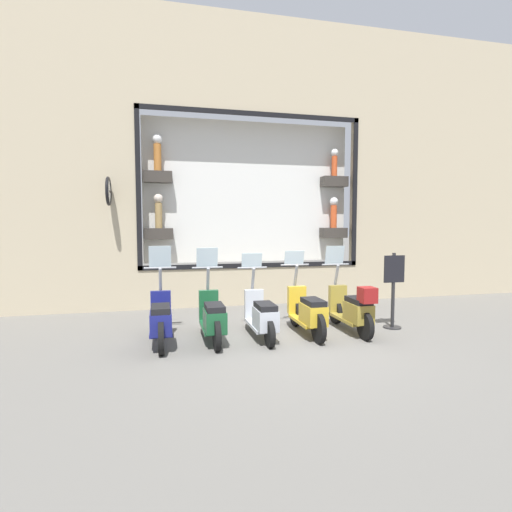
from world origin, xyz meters
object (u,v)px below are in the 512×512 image
(scooter_navy_4, at_px, (161,320))
(shop_sign_post, at_px, (393,288))
(scooter_silver_2, at_px, (262,316))
(scooter_green_3, at_px, (213,318))
(scooter_olive_0, at_px, (353,309))
(scooter_yellow_1, at_px, (308,312))

(scooter_navy_4, bearing_deg, shop_sign_post, -88.69)
(scooter_silver_2, height_order, scooter_green_3, scooter_green_3)
(shop_sign_post, bearing_deg, scooter_olive_0, 99.88)
(scooter_yellow_1, relative_size, shop_sign_post, 1.17)
(scooter_green_3, bearing_deg, scooter_silver_2, -90.47)
(scooter_olive_0, relative_size, scooter_green_3, 1.00)
(scooter_silver_2, relative_size, shop_sign_post, 1.16)
(scooter_green_3, bearing_deg, scooter_yellow_1, -90.01)
(scooter_navy_4, distance_m, shop_sign_post, 4.63)
(scooter_yellow_1, distance_m, scooter_navy_4, 2.72)
(scooter_silver_2, relative_size, scooter_green_3, 0.99)
(scooter_navy_4, bearing_deg, scooter_silver_2, -90.37)
(scooter_yellow_1, relative_size, scooter_silver_2, 1.01)
(scooter_yellow_1, distance_m, scooter_silver_2, 0.91)
(scooter_olive_0, relative_size, scooter_navy_4, 1.00)
(scooter_yellow_1, height_order, scooter_navy_4, scooter_navy_4)
(scooter_green_3, xyz_separation_m, scooter_navy_4, (0.00, 0.91, 0.01))
(scooter_yellow_1, bearing_deg, shop_sign_post, -86.66)
(scooter_olive_0, relative_size, shop_sign_post, 1.17)
(scooter_green_3, xyz_separation_m, shop_sign_post, (0.11, -3.70, 0.38))
(scooter_green_3, distance_m, scooter_navy_4, 0.91)
(scooter_silver_2, distance_m, scooter_navy_4, 1.82)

